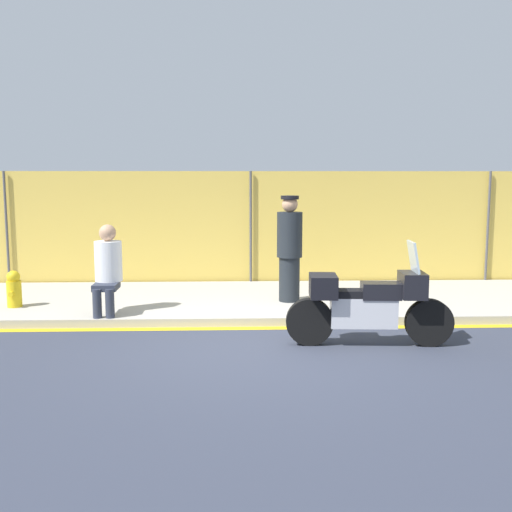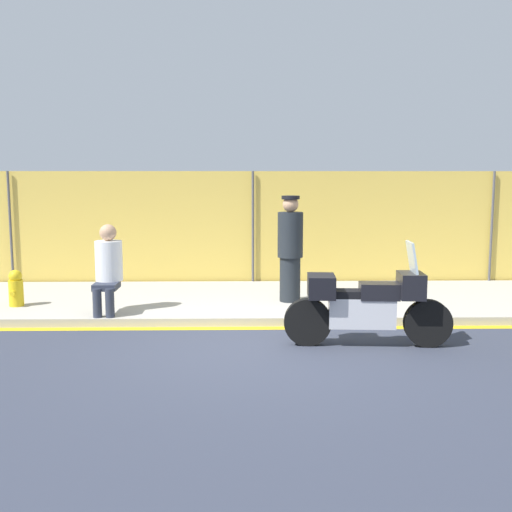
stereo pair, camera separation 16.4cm
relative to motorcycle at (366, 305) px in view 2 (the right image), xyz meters
The scene contains 8 objects.
ground_plane 1.58m from the motorcycle, behind, with size 120.00×120.00×0.00m, color #333847.
sidewalk 3.12m from the motorcycle, 118.51° to the left, with size 36.60×3.29×0.13m.
curb_paint_stripe 1.85m from the motorcycle, 146.58° to the left, with size 36.60×0.18×0.01m.
storefront_fence 4.72m from the motorcycle, 108.31° to the left, with size 34.77×0.17×2.39m.
motorcycle is the anchor object (origin of this frame).
officer_standing 2.54m from the motorcycle, 110.03° to the left, with size 0.44×0.44×1.83m.
person_seated_on_curb 4.12m from the motorcycle, 157.76° to the left, with size 0.43×0.73×1.40m.
fire_hydrant 5.82m from the motorcycle, 159.65° to the left, with size 0.24×0.30×0.61m.
Camera 2 is at (-0.17, -7.79, 2.27)m, focal length 42.00 mm.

